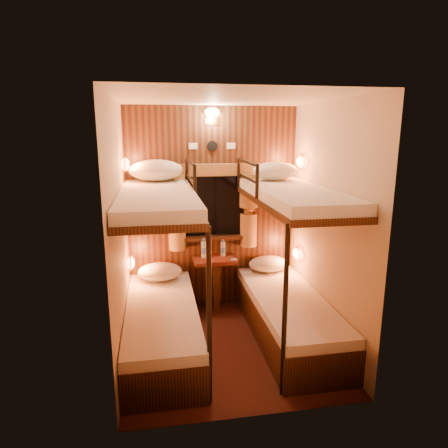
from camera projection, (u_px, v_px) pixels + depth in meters
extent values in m
plane|color=#38140F|center=(228.00, 345.00, 4.04)|extent=(2.10, 2.10, 0.00)
plane|color=silver|center=(229.00, 98.00, 3.50)|extent=(2.10, 2.10, 0.00)
plane|color=#C6B293|center=(212.00, 210.00, 4.78)|extent=(2.40, 0.00, 2.40)
plane|color=#C6B293|center=(256.00, 267.00, 2.76)|extent=(2.40, 0.00, 2.40)
plane|color=#C6B293|center=(120.00, 235.00, 3.60)|extent=(0.00, 2.40, 2.40)
plane|color=#C6B293|center=(328.00, 226.00, 3.94)|extent=(0.00, 2.40, 2.40)
cube|color=black|center=(212.00, 210.00, 4.76)|extent=(2.00, 0.03, 2.40)
cube|color=black|center=(162.00, 331.00, 3.96)|extent=(0.70, 1.90, 0.35)
cube|color=white|center=(162.00, 311.00, 3.91)|extent=(0.68, 1.88, 0.10)
cube|color=black|center=(158.00, 205.00, 3.67)|extent=(0.70, 1.90, 0.06)
cube|color=white|center=(157.00, 197.00, 3.65)|extent=(0.68, 1.88, 0.10)
cylinder|color=black|center=(209.00, 319.00, 3.03)|extent=(0.04, 0.04, 1.45)
cylinder|color=black|center=(187.00, 174.00, 4.53)|extent=(0.04, 0.04, 0.32)
cylinder|color=black|center=(195.00, 184.00, 3.72)|extent=(0.04, 0.04, 0.32)
cylinder|color=black|center=(190.00, 163.00, 4.09)|extent=(0.04, 0.85, 0.04)
cylinder|color=black|center=(191.00, 179.00, 4.13)|extent=(0.03, 0.85, 0.03)
cube|color=black|center=(288.00, 321.00, 4.18)|extent=(0.70, 1.90, 0.35)
cube|color=white|center=(288.00, 301.00, 4.13)|extent=(0.68, 1.88, 0.10)
cube|color=black|center=(292.00, 201.00, 3.89)|extent=(0.70, 1.90, 0.06)
cube|color=white|center=(293.00, 193.00, 3.87)|extent=(0.68, 1.88, 0.10)
cylinder|color=black|center=(285.00, 313.00, 3.13)|extent=(0.04, 0.04, 1.45)
cylinder|color=black|center=(239.00, 173.00, 4.63)|extent=(0.04, 0.04, 0.32)
cylinder|color=black|center=(257.00, 182.00, 3.82)|extent=(0.04, 0.04, 0.32)
cylinder|color=black|center=(247.00, 162.00, 4.19)|extent=(0.04, 0.85, 0.04)
cylinder|color=black|center=(247.00, 178.00, 4.23)|extent=(0.03, 0.85, 0.03)
cube|color=black|center=(213.00, 206.00, 4.73)|extent=(0.98, 0.02, 0.78)
cube|color=black|center=(213.00, 206.00, 4.72)|extent=(0.90, 0.01, 0.70)
cube|color=black|center=(213.00, 238.00, 4.78)|extent=(1.00, 0.12, 0.04)
cube|color=brown|center=(213.00, 170.00, 4.60)|extent=(1.10, 0.06, 0.14)
cylinder|color=brown|center=(176.00, 192.00, 4.58)|extent=(0.22, 0.22, 0.40)
cylinder|color=brown|center=(177.00, 212.00, 4.63)|extent=(0.11, 0.11, 0.12)
cylinder|color=brown|center=(177.00, 233.00, 4.69)|extent=(0.20, 0.20, 0.40)
torus|color=#B77B35|center=(177.00, 212.00, 4.63)|extent=(0.14, 0.14, 0.02)
cylinder|color=brown|center=(249.00, 191.00, 4.72)|extent=(0.22, 0.22, 0.40)
cylinder|color=brown|center=(249.00, 210.00, 4.77)|extent=(0.11, 0.11, 0.12)
cylinder|color=brown|center=(248.00, 230.00, 4.83)|extent=(0.20, 0.20, 0.40)
torus|color=#B77B35|center=(249.00, 210.00, 4.77)|extent=(0.14, 0.14, 0.02)
cylinder|color=black|center=(212.00, 146.00, 4.57)|extent=(0.12, 0.02, 0.12)
cube|color=silver|center=(193.00, 146.00, 4.54)|extent=(0.10, 0.01, 0.07)
cube|color=silver|center=(231.00, 146.00, 4.61)|extent=(0.10, 0.01, 0.07)
cube|color=#B77B35|center=(212.00, 122.00, 4.51)|extent=(0.18, 0.01, 0.08)
ellipsoid|color=#FFCC8C|center=(212.00, 112.00, 4.47)|extent=(0.18, 0.09, 0.11)
ellipsoid|color=orange|center=(131.00, 263.00, 4.40)|extent=(0.08, 0.20, 0.13)
torus|color=#B77B35|center=(131.00, 263.00, 4.40)|extent=(0.02, 0.17, 0.17)
ellipsoid|color=orange|center=(125.00, 164.00, 4.15)|extent=(0.08, 0.20, 0.13)
torus|color=#B77B35|center=(125.00, 164.00, 4.15)|extent=(0.02, 0.17, 0.17)
ellipsoid|color=orange|center=(297.00, 254.00, 4.72)|extent=(0.08, 0.20, 0.13)
torus|color=#B77B35|center=(297.00, 254.00, 4.72)|extent=(0.02, 0.17, 0.17)
ellipsoid|color=orange|center=(301.00, 162.00, 4.47)|extent=(0.08, 0.20, 0.13)
torus|color=#B77B35|center=(301.00, 162.00, 4.47)|extent=(0.02, 0.17, 0.17)
cube|color=#551513|center=(215.00, 260.00, 4.72)|extent=(0.50, 0.34, 0.04)
cube|color=black|center=(215.00, 286.00, 4.79)|extent=(0.08, 0.30, 0.61)
cube|color=maroon|center=(215.00, 258.00, 4.71)|extent=(0.30, 0.34, 0.01)
cylinder|color=#99BFE5|center=(204.00, 249.00, 4.72)|extent=(0.06, 0.06, 0.20)
cylinder|color=#4567D1|center=(204.00, 250.00, 4.72)|extent=(0.07, 0.07, 0.07)
cylinder|color=#4567D1|center=(204.00, 240.00, 4.69)|extent=(0.04, 0.04, 0.03)
cylinder|color=#99BFE5|center=(223.00, 249.00, 4.77)|extent=(0.06, 0.06, 0.18)
cylinder|color=#4567D1|center=(223.00, 250.00, 4.77)|extent=(0.06, 0.06, 0.06)
cylinder|color=#4567D1|center=(223.00, 240.00, 4.75)|extent=(0.03, 0.03, 0.03)
cube|color=silver|center=(234.00, 259.00, 4.67)|extent=(0.08, 0.07, 0.01)
cube|color=silver|center=(222.00, 257.00, 4.75)|extent=(0.07, 0.05, 0.00)
ellipsoid|color=silver|center=(160.00, 272.00, 4.55)|extent=(0.50, 0.36, 0.20)
ellipsoid|color=silver|center=(268.00, 264.00, 4.83)|extent=(0.47, 0.34, 0.18)
ellipsoid|color=silver|center=(156.00, 170.00, 4.33)|extent=(0.59, 0.42, 0.23)
ellipsoid|color=silver|center=(275.00, 171.00, 4.42)|extent=(0.51, 0.36, 0.20)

